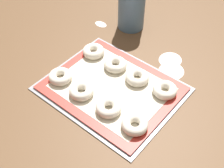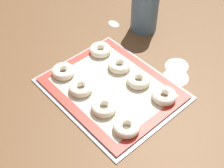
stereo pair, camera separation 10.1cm
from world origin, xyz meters
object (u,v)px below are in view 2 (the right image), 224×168
object	(u,v)px
bagel_front_mid_right	(104,107)
bagel_back_far_left	(100,50)
bagel_back_mid_left	(119,65)
bagel_back_mid_right	(139,80)
bagel_front_far_left	(63,71)
baking_tray	(112,88)
flour_canister	(145,9)
bagel_front_mid_left	(81,88)
bagel_front_far_right	(126,127)
bagel_back_far_right	(164,96)

from	to	relation	value
bagel_front_mid_right	bagel_back_far_left	world-z (taller)	same
bagel_back_mid_left	bagel_back_mid_right	size ratio (longest dim) A/B	1.00
bagel_front_mid_right	bagel_front_far_left	bearing A→B (deg)	-180.00
bagel_front_far_left	bagel_back_far_left	size ratio (longest dim) A/B	1.00
baking_tray	bagel_back_mid_right	bearing A→B (deg)	59.67
baking_tray	bagel_front_far_left	bearing A→B (deg)	-151.74
baking_tray	flour_canister	world-z (taller)	flour_canister
bagel_front_mid_left	bagel_back_mid_right	world-z (taller)	same
baking_tray	bagel_front_mid_left	bearing A→B (deg)	-122.65
bagel_front_far_right	bagel_front_far_left	bearing A→B (deg)	179.99
bagel_front_far_right	bagel_back_mid_left	size ratio (longest dim) A/B	1.00
bagel_front_far_right	flour_canister	size ratio (longest dim) A/B	0.44
bagel_back_mid_left	flour_canister	bearing A→B (deg)	115.87
flour_canister	bagel_back_far_right	bearing A→B (deg)	-36.55
bagel_front_far_right	flour_canister	distance (m)	0.51
bagel_back_mid_right	bagel_back_mid_left	bearing A→B (deg)	178.40
bagel_front_far_left	bagel_back_mid_right	xyz separation A→B (m)	(0.20, 0.16, 0.00)
bagel_back_far_left	flour_canister	xyz separation A→B (m)	(-0.01, 0.23, 0.06)
baking_tray	bagel_front_far_right	xyz separation A→B (m)	(0.15, -0.08, 0.02)
bagel_front_mid_right	flour_canister	distance (m)	0.46
baking_tray	bagel_back_mid_left	bearing A→B (deg)	122.18
bagel_front_far_left	bagel_front_far_right	bearing A→B (deg)	-0.01
bagel_back_mid_left	bagel_front_far_left	bearing A→B (deg)	-122.69
bagel_back_far_left	bagel_back_mid_right	size ratio (longest dim) A/B	1.00
flour_canister	bagel_back_mid_right	bearing A→B (deg)	-48.95
bagel_back_mid_left	flour_canister	world-z (taller)	flour_canister
bagel_back_far_left	bagel_front_far_left	bearing A→B (deg)	-89.37
bagel_front_mid_left	bagel_front_far_right	size ratio (longest dim) A/B	1.00
bagel_front_mid_left	baking_tray	bearing A→B (deg)	57.35
bagel_front_mid_right	bagel_back_far_left	bearing A→B (deg)	141.76
bagel_back_far_left	bagel_back_far_right	xyz separation A→B (m)	(0.30, 0.00, 0.00)
bagel_front_far_right	bagel_back_far_right	bearing A→B (deg)	92.43
bagel_front_mid_right	bagel_back_far_right	distance (m)	0.19
bagel_back_far_left	bagel_back_mid_left	world-z (taller)	same
bagel_front_far_left	bagel_front_mid_left	xyz separation A→B (m)	(0.10, -0.00, 0.00)
bagel_front_far_left	flour_canister	world-z (taller)	flour_canister
bagel_front_far_left	bagel_front_mid_right	distance (m)	0.21
baking_tray	bagel_back_far_right	world-z (taller)	bagel_back_far_right
baking_tray	flour_canister	bearing A→B (deg)	117.51
bagel_back_far_left	bagel_back_mid_right	world-z (taller)	same
baking_tray	bagel_front_far_left	world-z (taller)	bagel_front_far_left
bagel_front_mid_right	flour_canister	world-z (taller)	flour_canister
baking_tray	bagel_back_far_left	distance (m)	0.18
bagel_front_mid_left	bagel_back_mid_right	distance (m)	0.19
bagel_front_far_left	bagel_back_mid_right	size ratio (longest dim) A/B	1.00
bagel_front_mid_left	bagel_back_mid_right	xyz separation A→B (m)	(0.10, 0.16, 0.00)
baking_tray	bagel_front_mid_left	world-z (taller)	bagel_front_mid_left
bagel_front_far_left	bagel_back_far_left	world-z (taller)	same
bagel_front_far_left	bagel_back_mid_left	size ratio (longest dim) A/B	1.00
bagel_back_mid_right	baking_tray	bearing A→B (deg)	-120.33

